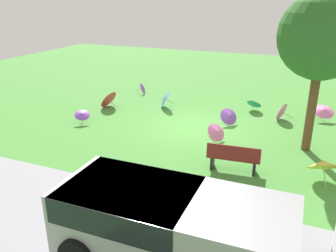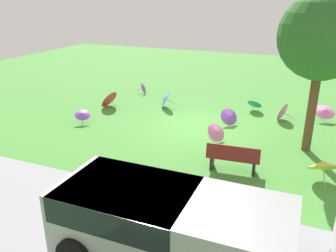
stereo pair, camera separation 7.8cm
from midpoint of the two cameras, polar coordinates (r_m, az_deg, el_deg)
name	(u,v)px [view 1 (the left image)]	position (r m, az deg, el deg)	size (l,w,h in m)	color
ground	(197,127)	(14.21, 4.60, -0.24)	(40.00, 40.00, 0.00)	#478C38
road_strip	(99,232)	(8.44, -11.65, -16.68)	(40.00, 4.16, 0.01)	gray
van_dark	(165,221)	(7.05, -0.84, -15.46)	(4.62, 2.15, 1.53)	#99999E
park_bench	(233,158)	(10.69, 10.52, -5.17)	(1.64, 0.62, 0.90)	maroon
shade_tree	(323,37)	(12.12, 23.98, 13.34)	(2.80, 2.80, 5.30)	brown
parasol_purple_0	(143,88)	(19.13, -4.18, 6.27)	(0.62, 0.67, 0.61)	tan
parasol_blue_0	(165,98)	(16.58, -0.70, 4.58)	(0.91, 1.09, 0.91)	tan
parasol_pink_0	(280,111)	(15.66, 17.90, 2.35)	(0.88, 0.87, 0.80)	tan
parasol_red_0	(108,99)	(16.87, -10.07, 4.47)	(0.89, 1.03, 0.87)	tan
parasol_purple_1	(82,114)	(14.93, -14.13, 1.91)	(0.89, 0.89, 0.61)	tan
parasol_yellow_0	(323,164)	(10.85, 24.08, -5.74)	(1.14, 1.11, 0.90)	tan
parasol_teal_0	(254,103)	(16.61, 13.93, 3.73)	(0.79, 0.73, 0.65)	tan
parasol_purple_2	(229,116)	(14.61, 9.93, 1.65)	(0.95, 0.95, 0.71)	tan
parasol_pink_1	(217,132)	(12.88, 7.89, -0.96)	(0.85, 0.91, 0.67)	tan
parasol_pink_2	(324,110)	(16.23, 24.22, 2.36)	(1.06, 1.05, 0.72)	tan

